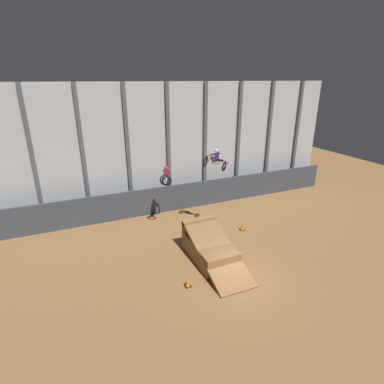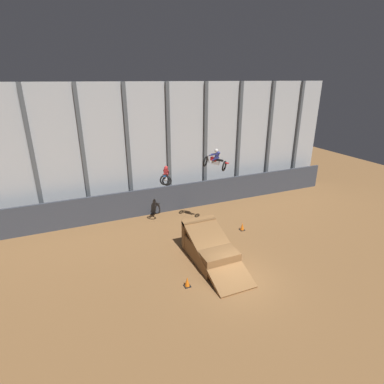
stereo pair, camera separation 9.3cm
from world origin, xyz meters
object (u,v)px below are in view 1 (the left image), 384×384
rider_bike_left_air (166,177)px  traffic_cone_near_ramp (242,226)px  dirt_ramp (209,248)px  rider_bike_right_air (215,161)px  traffic_cone_arena_edge (188,282)px

rider_bike_left_air → traffic_cone_near_ramp: rider_bike_left_air is taller
dirt_ramp → traffic_cone_near_ramp: bearing=30.7°
rider_bike_right_air → traffic_cone_arena_edge: rider_bike_right_air is taller
rider_bike_right_air → traffic_cone_arena_edge: 8.48m
dirt_ramp → rider_bike_left_air: rider_bike_left_air is taller
traffic_cone_near_ramp → traffic_cone_arena_edge: size_ratio=1.00×
dirt_ramp → traffic_cone_near_ramp: dirt_ramp is taller
rider_bike_left_air → traffic_cone_near_ramp: bearing=-5.9°
traffic_cone_arena_edge → rider_bike_left_air: bearing=79.6°
dirt_ramp → rider_bike_left_air: bearing=101.0°
rider_bike_left_air → traffic_cone_arena_edge: rider_bike_left_air is taller
rider_bike_left_air → traffic_cone_arena_edge: size_ratio=3.14×
rider_bike_left_air → dirt_ramp: bearing=-54.8°
rider_bike_left_air → traffic_cone_arena_edge: bearing=-76.2°
traffic_cone_near_ramp → traffic_cone_arena_edge: (-6.23, -4.37, 0.00)m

